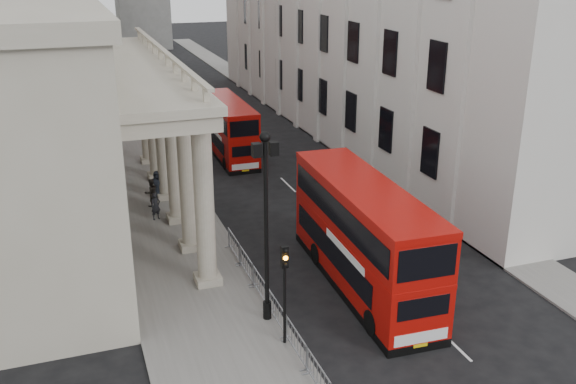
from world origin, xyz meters
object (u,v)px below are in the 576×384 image
object	(u,v)px
lamp_post_south	(266,216)
lamp_post_mid	(189,123)
lamp_post_north	(152,79)
pedestrian_c	(158,185)
pedestrian_a	(156,206)
bus_near	(364,234)
bus_far	(228,127)
pedestrian_b	(151,193)
traffic_light	(285,277)

from	to	relation	value
lamp_post_south	lamp_post_mid	world-z (taller)	same
lamp_post_south	lamp_post_north	distance (m)	32.00
pedestrian_c	pedestrian_a	bearing A→B (deg)	-71.22
bus_near	lamp_post_mid	bearing A→B (deg)	112.05
pedestrian_c	bus_far	bearing A→B (deg)	78.95
lamp_post_north	pedestrian_b	size ratio (longest dim) A/B	4.71
lamp_post_north	pedestrian_c	world-z (taller)	lamp_post_north
pedestrian_a	pedestrian_c	world-z (taller)	pedestrian_c
lamp_post_south	pedestrian_c	bearing A→B (deg)	97.83
pedestrian_a	pedestrian_c	xyz separation A→B (m)	(0.64, 3.45, 0.10)
traffic_light	pedestrian_b	bearing A→B (deg)	99.73
traffic_light	bus_near	xyz separation A→B (m)	(5.11, 3.53, -0.46)
lamp_post_south	bus_far	bearing A→B (deg)	79.34
lamp_post_mid	bus_far	size ratio (longest dim) A/B	0.83
bus_far	pedestrian_b	distance (m)	11.82
lamp_post_north	traffic_light	size ratio (longest dim) A/B	1.93
bus_far	pedestrian_b	bearing A→B (deg)	-127.64
lamp_post_north	pedestrian_c	bearing A→B (deg)	-97.92
traffic_light	bus_near	bearing A→B (deg)	34.65
bus_near	bus_far	bearing A→B (deg)	94.00
lamp_post_south	traffic_light	size ratio (longest dim) A/B	1.93
lamp_post_mid	pedestrian_a	xyz separation A→B (m)	(-2.85, -3.36, -3.97)
bus_far	pedestrian_a	bearing A→B (deg)	-122.01
bus_far	pedestrian_c	bearing A→B (deg)	-129.40
bus_far	pedestrian_a	size ratio (longest dim) A/B	6.13
lamp_post_north	lamp_post_south	bearing A→B (deg)	-90.00
bus_far	pedestrian_c	size ratio (longest dim) A/B	5.46
lamp_post_mid	bus_near	size ratio (longest dim) A/B	0.70
traffic_light	bus_near	size ratio (longest dim) A/B	0.36
lamp_post_south	pedestrian_b	size ratio (longest dim) A/B	4.71
bus_near	traffic_light	bearing A→B (deg)	-143.11
lamp_post_mid	pedestrian_c	size ratio (longest dim) A/B	4.53
traffic_light	pedestrian_b	size ratio (longest dim) A/B	2.43
bus_near	pedestrian_a	size ratio (longest dim) A/B	7.24
traffic_light	pedestrian_b	world-z (taller)	traffic_light
bus_near	bus_far	xyz separation A→B (m)	(-0.69, 22.52, -0.39)
lamp_post_south	bus_far	world-z (taller)	lamp_post_south
lamp_post_north	pedestrian_c	size ratio (longest dim) A/B	4.53
lamp_post_south	lamp_post_mid	xyz separation A→B (m)	(0.00, 16.00, 0.00)
bus_near	lamp_post_south	bearing A→B (deg)	-161.55
lamp_post_south	pedestrian_c	xyz separation A→B (m)	(-2.21, 16.09, -3.87)
traffic_light	pedestrian_a	size ratio (longest dim) A/B	2.63
traffic_light	bus_far	world-z (taller)	traffic_light
bus_far	traffic_light	bearing A→B (deg)	-98.76
lamp_post_north	pedestrian_b	xyz separation A→B (m)	(-2.79, -17.16, -3.91)
bus_near	pedestrian_b	xyz separation A→B (m)	(-8.01, 13.33, -1.65)
lamp_post_south	pedestrian_c	distance (m)	16.69
lamp_post_mid	pedestrian_b	distance (m)	4.94
lamp_post_south	bus_near	distance (m)	5.88
traffic_light	pedestrian_a	xyz separation A→B (m)	(-2.95, 14.65, -2.17)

